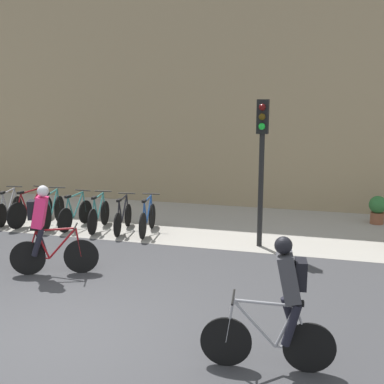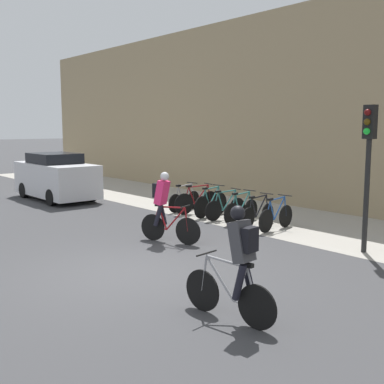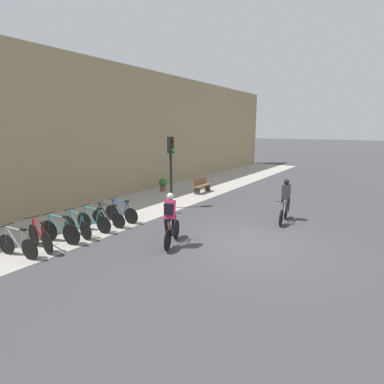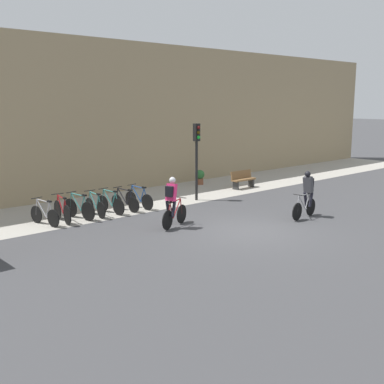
{
  "view_description": "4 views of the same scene",
  "coord_description": "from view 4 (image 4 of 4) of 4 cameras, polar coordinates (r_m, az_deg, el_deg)",
  "views": [
    {
      "loc": [
        3.54,
        -5.84,
        3.44
      ],
      "look_at": [
        1.0,
        3.43,
        1.53
      ],
      "focal_mm": 45.0,
      "sensor_mm": 36.0,
      "label": 1
    },
    {
      "loc": [
        7.95,
        -5.07,
        2.91
      ],
      "look_at": [
        -0.37,
        1.95,
        1.42
      ],
      "focal_mm": 45.0,
      "sensor_mm": 36.0,
      "label": 2
    },
    {
      "loc": [
        -8.8,
        -3.61,
        3.77
      ],
      "look_at": [
        1.16,
        3.12,
        1.2
      ],
      "focal_mm": 28.0,
      "sensor_mm": 36.0,
      "label": 3
    },
    {
      "loc": [
        -11.92,
        -10.51,
        4.35
      ],
      "look_at": [
        -0.76,
        2.01,
        1.16
      ],
      "focal_mm": 45.0,
      "sensor_mm": 36.0,
      "label": 4
    }
  ],
  "objects": [
    {
      "name": "ground",
      "position": [
        16.48,
        6.64,
        -4.63
      ],
      "size": [
        200.0,
        200.0,
        0.0
      ],
      "primitive_type": "plane",
      "color": "#3D3D3F"
    },
    {
      "name": "kerb_strip",
      "position": [
        21.42,
        -6.95,
        -1.04
      ],
      "size": [
        44.0,
        4.5,
        0.01
      ],
      "primitive_type": "cube",
      "color": "#A39E93",
      "rests_on": "ground"
    },
    {
      "name": "building_facade",
      "position": [
        23.13,
        -10.81,
        8.65
      ],
      "size": [
        44.0,
        0.6,
        7.16
      ],
      "primitive_type": "cube",
      "color": "#9E8966",
      "rests_on": "ground"
    },
    {
      "name": "cyclist_pink",
      "position": [
        16.63,
        -2.35,
        -1.07
      ],
      "size": [
        1.61,
        0.71,
        1.78
      ],
      "color": "black",
      "rests_on": "ground"
    },
    {
      "name": "cyclist_grey",
      "position": [
        18.61,
        13.48,
        -0.09
      ],
      "size": [
        1.71,
        0.5,
        1.77
      ],
      "color": "black",
      "rests_on": "ground"
    },
    {
      "name": "parked_bike_0",
      "position": [
        17.82,
        -17.07,
        -2.57
      ],
      "size": [
        0.47,
        1.61,
        0.95
      ],
      "color": "black",
      "rests_on": "ground"
    },
    {
      "name": "parked_bike_1",
      "position": [
        18.1,
        -15.13,
        -2.18
      ],
      "size": [
        0.46,
        1.76,
        0.99
      ],
      "color": "black",
      "rests_on": "ground"
    },
    {
      "name": "parked_bike_2",
      "position": [
        18.4,
        -13.23,
        -1.88
      ],
      "size": [
        0.48,
        1.7,
        0.99
      ],
      "color": "black",
      "rests_on": "ground"
    },
    {
      "name": "parked_bike_3",
      "position": [
        18.73,
        -11.4,
        -1.67
      ],
      "size": [
        0.46,
        1.62,
        0.95
      ],
      "color": "black",
      "rests_on": "ground"
    },
    {
      "name": "parked_bike_4",
      "position": [
        19.07,
        -9.64,
        -1.37
      ],
      "size": [
        0.46,
        1.63,
        0.96
      ],
      "color": "black",
      "rests_on": "ground"
    },
    {
      "name": "parked_bike_5",
      "position": [
        19.44,
        -7.93,
        -1.14
      ],
      "size": [
        0.46,
        1.61,
        0.94
      ],
      "color": "black",
      "rests_on": "ground"
    },
    {
      "name": "parked_bike_6",
      "position": [
        19.81,
        -6.3,
        -0.83
      ],
      "size": [
        0.46,
        1.65,
        0.96
      ],
      "color": "black",
      "rests_on": "ground"
    },
    {
      "name": "traffic_light_pole",
      "position": [
        21.07,
        0.57,
        5.32
      ],
      "size": [
        0.26,
        0.3,
        3.39
      ],
      "color": "black",
      "rests_on": "ground"
    },
    {
      "name": "bench",
      "position": [
        24.42,
        6.05,
        1.52
      ],
      "size": [
        1.44,
        0.44,
        0.89
      ],
      "color": "brown",
      "rests_on": "ground"
    },
    {
      "name": "potted_plant",
      "position": [
        25.35,
        0.95,
        1.86
      ],
      "size": [
        0.48,
        0.48,
        0.78
      ],
      "color": "brown",
      "rests_on": "ground"
    }
  ]
}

